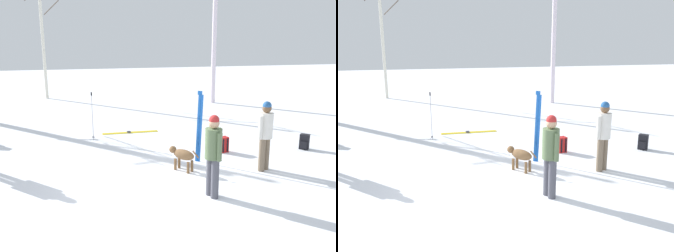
% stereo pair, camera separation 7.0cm
% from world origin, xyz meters
% --- Properties ---
extents(ground_plane, '(60.00, 60.00, 0.00)m').
position_xyz_m(ground_plane, '(0.00, 0.00, 0.00)').
color(ground_plane, white).
extents(person_1, '(0.47, 0.34, 1.72)m').
position_xyz_m(person_1, '(2.96, 0.55, 0.98)').
color(person_1, '#72604C').
rests_on(person_1, ground_plane).
extents(person_2, '(0.34, 0.51, 1.72)m').
position_xyz_m(person_2, '(1.21, -0.61, 0.98)').
color(person_2, '#4C4C56').
rests_on(person_2, ground_plane).
extents(dog, '(0.58, 0.74, 0.57)m').
position_xyz_m(dog, '(1.01, 0.99, 0.39)').
color(dog, brown).
rests_on(dog, ground_plane).
extents(ski_pair_planted_0, '(0.17, 0.12, 1.87)m').
position_xyz_m(ski_pair_planted_0, '(1.61, 1.53, 0.93)').
color(ski_pair_planted_0, blue).
rests_on(ski_pair_planted_0, ground_plane).
extents(ski_pair_lying_0, '(1.89, 0.18, 0.05)m').
position_xyz_m(ski_pair_lying_0, '(0.25, 4.88, 0.01)').
color(ski_pair_lying_0, yellow).
rests_on(ski_pair_lying_0, ground_plane).
extents(ski_poles_0, '(0.07, 0.21, 1.51)m').
position_xyz_m(ski_poles_0, '(-1.00, 4.34, 0.80)').
color(ski_poles_0, '#B2B2BC').
rests_on(ski_poles_0, ground_plane).
extents(backpack_1, '(0.30, 0.32, 0.44)m').
position_xyz_m(backpack_1, '(2.53, 2.16, 0.21)').
color(backpack_1, red).
rests_on(backpack_1, ground_plane).
extents(backpack_2, '(0.34, 0.35, 0.44)m').
position_xyz_m(backpack_2, '(4.94, 1.86, 0.21)').
color(backpack_2, black).
rests_on(backpack_2, ground_plane).
extents(birch_tree_2, '(1.69, 1.37, 6.66)m').
position_xyz_m(birch_tree_2, '(-3.04, 12.94, 3.36)').
color(birch_tree_2, silver).
rests_on(birch_tree_2, ground_plane).
extents(birch_tree_3, '(1.16, 1.34, 7.88)m').
position_xyz_m(birch_tree_3, '(4.99, 9.71, 4.09)').
color(birch_tree_3, silver).
rests_on(birch_tree_3, ground_plane).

